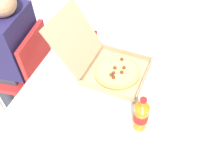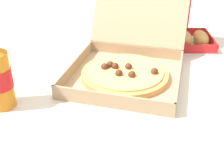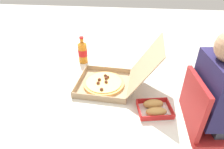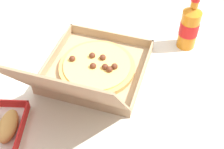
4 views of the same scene
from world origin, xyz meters
name	(u,v)px [view 4 (image 4 of 4)]	position (x,y,z in m)	size (l,w,h in m)	color
dining_table	(105,94)	(0.00, 0.00, 0.64)	(1.29, 0.89, 0.71)	silver
pizza_box_open	(92,70)	(0.05, 0.01, 0.76)	(0.38, 0.56, 0.34)	tan
cola_bottle	(189,27)	(-0.26, -0.27, 0.81)	(0.07, 0.07, 0.22)	orange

